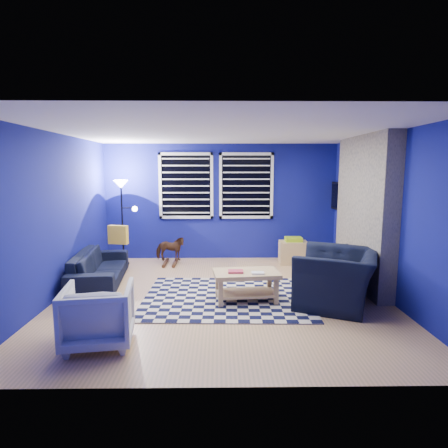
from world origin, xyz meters
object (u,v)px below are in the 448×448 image
tv (340,197)px  rocking_horse (170,249)px  sofa (100,268)px  floor_lamp (122,196)px  armchair_big (336,278)px  coffee_table (246,280)px  armchair_bent (98,315)px  cabinet (293,252)px

tv → rocking_horse: 3.66m
sofa → floor_lamp: size_ratio=1.09×
armchair_big → coffee_table: (-1.30, 0.15, -0.07)m
armchair_bent → floor_lamp: 3.80m
armchair_bent → coffee_table: (1.75, 1.36, -0.01)m
armchair_bent → tv: bearing=-145.0°
sofa → cabinet: (3.60, 1.30, -0.03)m
tv → rocking_horse: size_ratio=1.63×
armchair_big → armchair_bent: size_ratio=1.61×
armchair_big → rocking_horse: (-2.71, 2.37, -0.07)m
armchair_big → coffee_table: 1.31m
armchair_bent → armchair_big: bearing=-166.8°
coffee_table → floor_lamp: 3.42m
tv → sofa: (-4.55, -1.34, -1.12)m
sofa → cabinet: bearing=-76.8°
sofa → floor_lamp: bearing=-11.1°
armchair_bent → rocking_horse: size_ratio=1.23×
tv → rocking_horse: tv is taller
cabinet → floor_lamp: (-3.50, -0.00, 1.17)m
sofa → rocking_horse: (1.05, 1.28, 0.05)m
rocking_horse → coffee_table: bearing=-142.9°
armchair_big → cabinet: bearing=-152.9°
armchair_big → cabinet: (-0.15, 2.39, -0.15)m
sofa → rocking_horse: 1.66m
armchair_big → floor_lamp: (-3.66, 2.38, 1.03)m
sofa → coffee_table: size_ratio=1.88×
coffee_table → rocking_horse: bearing=122.5°
sofa → coffee_table: 2.63m
rocking_horse → cabinet: rocking_horse is taller
sofa → armchair_big: bearing=-112.8°
armchair_big → floor_lamp: 4.48m
tv → armchair_bent: size_ratio=1.32×
sofa → armchair_bent: size_ratio=2.50×
cabinet → sofa: bearing=-158.5°
cabinet → armchair_bent: bearing=-127.3°
armchair_bent → cabinet: size_ratio=1.30×
armchair_bent → rocking_horse: bearing=-103.8°
coffee_table → cabinet: cabinet is taller
tv → cabinet: 1.49m
sofa → cabinet: size_ratio=3.26×
armchair_bent → coffee_table: 2.22m
cabinet → floor_lamp: 3.69m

